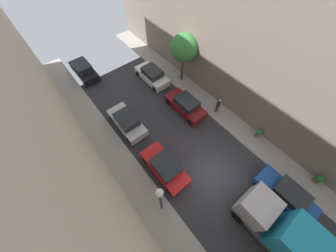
{
  "coord_description": "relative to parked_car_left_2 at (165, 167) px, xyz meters",
  "views": [
    {
      "loc": [
        -5.46,
        -1.05,
        13.86
      ],
      "look_at": [
        -0.03,
        5.59,
        0.5
      ],
      "focal_mm": 18.81,
      "sensor_mm": 36.0,
      "label": 1
    }
  ],
  "objects": [
    {
      "name": "potted_plant_2",
      "position": [
        8.29,
        -2.73,
        -0.08
      ],
      "size": [
        0.55,
        0.55,
        0.89
      ],
      "color": "slate",
      "rests_on": "sidewalk_right"
    },
    {
      "name": "delivery_truck",
      "position": [
        2.7,
        -8.58,
        1.07
      ],
      "size": [
        2.26,
        6.6,
        3.38
      ],
      "color": "#4C4C51",
      "rests_on": "ground"
    },
    {
      "name": "sidewalk_right",
      "position": [
        7.7,
        -2.7,
        -0.64
      ],
      "size": [
        2.0,
        44.0,
        0.15
      ],
      "primitive_type": "cube",
      "color": "gray",
      "rests_on": "ground"
    },
    {
      "name": "parked_car_right_2",
      "position": [
        5.4,
        8.99,
        0.0
      ],
      "size": [
        1.78,
        4.2,
        1.57
      ],
      "color": "white",
      "rests_on": "ground"
    },
    {
      "name": "parked_car_right_1",
      "position": [
        5.4,
        3.56,
        0.0
      ],
      "size": [
        1.78,
        4.2,
        1.57
      ],
      "color": "maroon",
      "rests_on": "ground"
    },
    {
      "name": "parked_car_right_0",
      "position": [
        5.4,
        -7.01,
        0.0
      ],
      "size": [
        1.78,
        4.2,
        1.57
      ],
      "color": "#194799",
      "rests_on": "ground"
    },
    {
      "name": "street_tree_1",
      "position": [
        7.92,
        6.96,
        3.22
      ],
      "size": [
        2.63,
        2.63,
        5.14
      ],
      "color": "brown",
      "rests_on": "sidewalk_right"
    },
    {
      "name": "lamp_post",
      "position": [
        -1.9,
        -2.03,
        2.77
      ],
      "size": [
        0.44,
        0.44,
        5.01
      ],
      "color": "#333338",
      "rests_on": "sidewalk_left"
    },
    {
      "name": "pedestrian",
      "position": [
        7.54,
        1.43,
        0.35
      ],
      "size": [
        0.4,
        0.36,
        1.72
      ],
      "color": "#2D334C",
      "rests_on": "sidewalk_right"
    },
    {
      "name": "parked_car_left_2",
      "position": [
        0.0,
        0.0,
        0.0
      ],
      "size": [
        1.78,
        4.2,
        1.57
      ],
      "color": "red",
      "rests_on": "ground"
    },
    {
      "name": "potted_plant_1",
      "position": [
        8.36,
        -8.0,
        -0.07
      ],
      "size": [
        0.58,
        0.58,
        0.91
      ],
      "color": "brown",
      "rests_on": "sidewalk_right"
    },
    {
      "name": "parked_car_left_3",
      "position": [
        0.0,
        5.47,
        0.0
      ],
      "size": [
        1.78,
        4.2,
        1.57
      ],
      "color": "silver",
      "rests_on": "ground"
    },
    {
      "name": "parked_car_left_4",
      "position": [
        0.0,
        14.51,
        0.0
      ],
      "size": [
        1.78,
        4.2,
        1.57
      ],
      "color": "black",
      "rests_on": "ground"
    },
    {
      "name": "ground",
      "position": [
        2.7,
        -2.7,
        -0.72
      ],
      "size": [
        32.0,
        32.0,
        0.0
      ],
      "primitive_type": "plane",
      "color": "#2D2D33"
    },
    {
      "name": "sidewalk_left",
      "position": [
        -2.3,
        -2.7,
        -0.64
      ],
      "size": [
        2.0,
        44.0,
        0.15
      ],
      "primitive_type": "cube",
      "color": "gray",
      "rests_on": "ground"
    }
  ]
}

